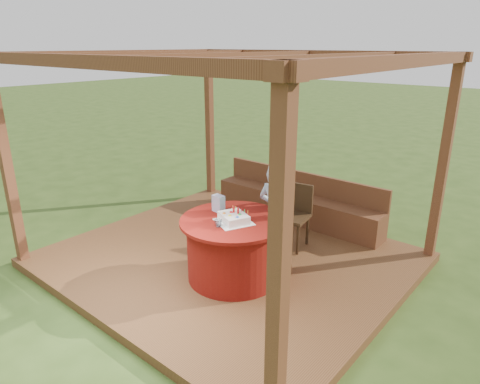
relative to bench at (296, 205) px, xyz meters
name	(u,v)px	position (x,y,z in m)	size (l,w,h in m)	color
ground	(229,263)	(0.00, -1.72, -0.38)	(60.00, 60.00, 0.00)	#2F4918
deck	(229,260)	(0.00, -1.72, -0.32)	(4.50, 4.00, 0.12)	brown
pergola	(227,89)	(0.00, -1.72, 2.02)	(4.50, 4.00, 2.72)	brown
bench	(296,205)	(0.00, 0.00, 0.00)	(3.00, 0.42, 0.80)	brown
table	(234,248)	(0.42, -2.09, 0.13)	(1.32, 1.32, 0.79)	maroon
chair	(294,212)	(0.48, -0.83, 0.25)	(0.54, 0.54, 0.91)	#332110
elderly_woman	(275,212)	(0.56, -1.42, 0.44)	(0.52, 0.35, 1.41)	#AAD7FD
birthday_cake	(234,218)	(0.48, -2.16, 0.58)	(0.52, 0.52, 0.18)	white
gift_bag	(218,203)	(0.10, -2.02, 0.63)	(0.15, 0.10, 0.22)	#C881B7
drinking_glass	(218,223)	(0.43, -2.37, 0.57)	(0.09, 0.09, 0.09)	white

